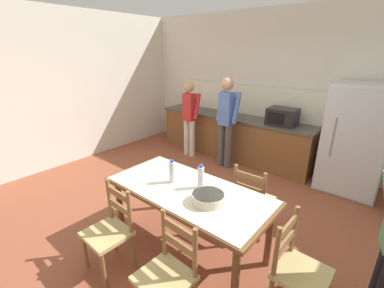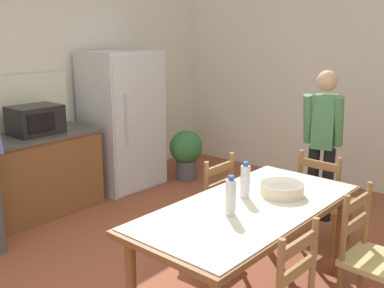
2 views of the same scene
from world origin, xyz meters
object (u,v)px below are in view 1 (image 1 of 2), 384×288
(bottle_near_centre, at_px, (172,172))
(person_at_counter, at_px, (226,119))
(refrigerator, at_px, (356,140))
(serving_bowl, at_px, (208,197))
(person_at_sink, at_px, (189,115))
(chair_side_near_left, at_px, (110,231))
(chair_side_near_right, at_px, (168,274))
(chair_head_end, at_px, (298,270))
(bottle_off_centre, at_px, (201,177))
(dining_table, at_px, (188,195))
(microwave, at_px, (282,117))
(chair_side_far_right, at_px, (252,200))

(bottle_near_centre, height_order, person_at_counter, person_at_counter)
(refrigerator, bearing_deg, serving_bowl, -107.09)
(serving_bowl, height_order, person_at_counter, person_at_counter)
(bottle_near_centre, bearing_deg, person_at_sink, 125.70)
(chair_side_near_left, bearing_deg, bottle_near_centre, 77.41)
(chair_side_near_right, bearing_deg, chair_head_end, 44.51)
(bottle_off_centre, xyz_separation_m, serving_bowl, (0.23, -0.18, -0.07))
(dining_table, distance_m, person_at_counter, 2.33)
(chair_head_end, bearing_deg, chair_side_near_left, 115.48)
(person_at_counter, bearing_deg, microwave, -58.68)
(person_at_counter, bearing_deg, refrigerator, -76.16)
(bottle_near_centre, relative_size, chair_head_end, 0.30)
(microwave, height_order, chair_side_near_left, microwave)
(microwave, bearing_deg, bottle_near_centre, -94.42)
(chair_side_near_right, bearing_deg, bottle_off_centre, 113.35)
(refrigerator, xyz_separation_m, chair_side_near_right, (-0.75, -3.37, -0.41))
(chair_head_end, relative_size, person_at_counter, 0.53)
(chair_head_end, bearing_deg, bottle_off_centre, 85.92)
(dining_table, distance_m, chair_side_far_right, 0.87)
(dining_table, distance_m, chair_side_near_left, 0.87)
(bottle_near_centre, relative_size, person_at_sink, 0.17)
(bottle_off_centre, height_order, chair_side_near_right, bottle_off_centre)
(microwave, bearing_deg, person_at_sink, -164.11)
(bottle_off_centre, bearing_deg, person_at_counter, 115.50)
(serving_bowl, bearing_deg, chair_head_end, 3.33)
(bottle_near_centre, bearing_deg, chair_head_end, -0.86)
(refrigerator, relative_size, serving_bowl, 5.35)
(chair_head_end, distance_m, person_at_counter, 3.04)
(chair_head_end, bearing_deg, person_at_sink, 56.20)
(serving_bowl, bearing_deg, microwave, 97.19)
(dining_table, height_order, serving_bowl, serving_bowl)
(person_at_counter, bearing_deg, person_at_sink, 88.77)
(person_at_sink, bearing_deg, dining_table, -140.53)
(dining_table, bearing_deg, chair_side_near_right, -61.12)
(refrigerator, height_order, serving_bowl, refrigerator)
(serving_bowl, bearing_deg, person_at_sink, 133.27)
(dining_table, bearing_deg, chair_side_far_right, 59.35)
(serving_bowl, xyz_separation_m, person_at_counter, (-1.20, 2.21, 0.14))
(chair_side_far_right, xyz_separation_m, chair_side_near_right, (-0.02, -1.45, 0.00))
(bottle_off_centre, bearing_deg, chair_head_end, -6.36)
(refrigerator, xyz_separation_m, chair_side_far_right, (-0.73, -1.92, -0.41))
(chair_head_end, bearing_deg, microwave, 27.03)
(bottle_off_centre, distance_m, chair_side_near_right, 1.00)
(chair_head_end, bearing_deg, chair_side_near_right, 133.74)
(chair_side_far_right, relative_size, person_at_sink, 0.58)
(dining_table, distance_m, bottle_near_centre, 0.31)
(chair_side_far_right, xyz_separation_m, person_at_sink, (-2.20, 1.44, 0.44))
(chair_head_end, relative_size, person_at_sink, 0.58)
(microwave, distance_m, chair_side_far_right, 2.08)
(microwave, xyz_separation_m, person_at_sink, (-1.75, -0.50, -0.15))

